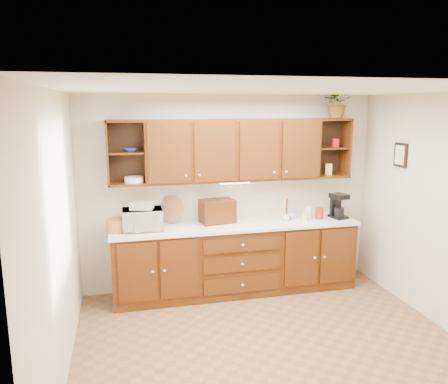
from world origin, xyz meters
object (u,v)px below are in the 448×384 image
coffee_maker (338,206)px  potted_plant (337,102)px  bread_box (217,211)px  microwave (142,220)px

coffee_maker → potted_plant: (-0.03, 0.11, 1.40)m
bread_box → coffee_maker: bearing=-13.4°
microwave → bread_box: (0.98, 0.13, 0.02)m
potted_plant → bread_box: bearing=179.2°
bread_box → potted_plant: (1.64, -0.02, 1.41)m
coffee_maker → potted_plant: potted_plant is taller
coffee_maker → bread_box: bearing=162.5°
coffee_maker → potted_plant: 1.40m
microwave → potted_plant: bearing=2.6°
microwave → bread_box: size_ratio=1.11×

